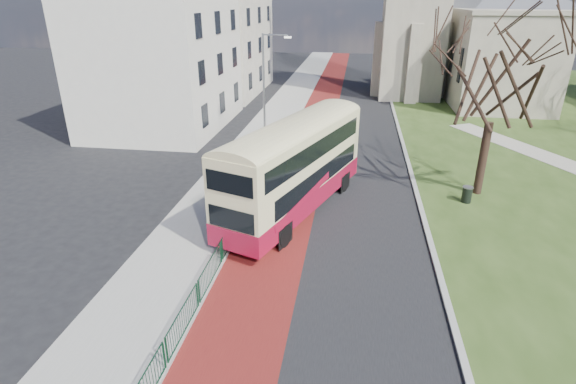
% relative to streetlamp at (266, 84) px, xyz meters
% --- Properties ---
extents(ground, '(160.00, 160.00, 0.00)m').
position_rel_streetlamp_xyz_m(ground, '(4.35, -18.00, -4.59)').
color(ground, black).
rests_on(ground, ground).
extents(road_carriageway, '(9.00, 120.00, 0.01)m').
position_rel_streetlamp_xyz_m(road_carriageway, '(5.85, 2.00, -4.59)').
color(road_carriageway, black).
rests_on(road_carriageway, ground).
extents(bus_lane, '(3.40, 120.00, 0.01)m').
position_rel_streetlamp_xyz_m(bus_lane, '(3.15, 2.00, -4.59)').
color(bus_lane, '#591414').
rests_on(bus_lane, ground).
extents(pavement_west, '(4.00, 120.00, 0.12)m').
position_rel_streetlamp_xyz_m(pavement_west, '(-0.65, 2.00, -4.53)').
color(pavement_west, gray).
rests_on(pavement_west, ground).
extents(kerb_west, '(0.25, 120.00, 0.13)m').
position_rel_streetlamp_xyz_m(kerb_west, '(1.35, 2.00, -4.53)').
color(kerb_west, '#999993').
rests_on(kerb_west, ground).
extents(kerb_east, '(0.25, 80.00, 0.13)m').
position_rel_streetlamp_xyz_m(kerb_east, '(10.45, 4.00, -4.53)').
color(kerb_east, '#999993').
rests_on(kerb_east, ground).
extents(pedestrian_railing, '(0.07, 24.00, 1.12)m').
position_rel_streetlamp_xyz_m(pedestrian_railing, '(1.40, -14.00, -4.04)').
color(pedestrian_railing, '#0C3921').
rests_on(pedestrian_railing, ground).
extents(street_block_near, '(10.30, 14.30, 13.00)m').
position_rel_streetlamp_xyz_m(street_block_near, '(-9.65, 4.00, 1.92)').
color(street_block_near, silver).
rests_on(street_block_near, ground).
extents(street_block_far, '(10.30, 16.30, 11.50)m').
position_rel_streetlamp_xyz_m(street_block_far, '(-9.65, 20.00, 1.17)').
color(street_block_far, '#BAB29E').
rests_on(street_block_far, ground).
extents(streetlamp, '(2.13, 0.18, 8.00)m').
position_rel_streetlamp_xyz_m(streetlamp, '(0.00, 0.00, 0.00)').
color(streetlamp, gray).
rests_on(streetlamp, pavement_west).
extents(bus, '(6.32, 11.58, 4.75)m').
position_rel_streetlamp_xyz_m(bus, '(3.79, -11.65, -1.88)').
color(bus, maroon).
rests_on(bus, ground).
extents(winter_tree_near, '(8.97, 8.97, 10.76)m').
position_rel_streetlamp_xyz_m(winter_tree_near, '(13.90, -7.70, 2.90)').
color(winter_tree_near, black).
rests_on(winter_tree_near, grass_green).
extents(litter_bin, '(0.73, 0.73, 0.91)m').
position_rel_streetlamp_xyz_m(litter_bin, '(13.01, -9.11, -4.09)').
color(litter_bin, black).
rests_on(litter_bin, grass_green).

